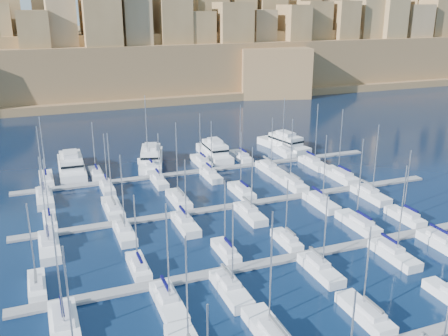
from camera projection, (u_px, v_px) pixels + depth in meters
name	position (u px, v px, depth m)	size (l,w,h in m)	color
ground	(267.00, 226.00, 86.38)	(600.00, 600.00, 0.00)	black
pontoon_mid_near	(302.00, 255.00, 75.70)	(84.00, 2.00, 0.40)	slate
pontoon_mid_far	(244.00, 204.00, 95.17)	(84.00, 2.00, 0.40)	slate
pontoon_far	(206.00, 170.00, 114.64)	(84.00, 2.00, 0.40)	slate
sailboat_2	(271.00, 334.00, 56.76)	(3.07, 10.22, 15.91)	white
sailboat_3	(365.00, 314.00, 60.55)	(2.70, 9.00, 12.35)	white
sailboat_12	(37.00, 286.00, 66.58)	(2.26, 7.55, 12.68)	white
sailboat_13	(139.00, 267.00, 71.46)	(2.35, 7.83, 11.84)	white
sailboat_14	(226.00, 251.00, 75.98)	(2.26, 7.53, 12.26)	white
sailboat_15	(287.00, 240.00, 79.48)	(2.19, 7.29, 11.04)	white
sailboat_16	(358.00, 223.00, 85.57)	(2.93, 9.78, 15.83)	white
sailboat_17	(405.00, 217.00, 88.24)	(2.51, 8.38, 13.13)	white
sailboat_18	(65.00, 328.00, 57.74)	(3.28, 10.95, 15.78)	white
sailboat_19	(168.00, 302.00, 62.80)	(2.82, 9.39, 14.68)	white
sailboat_20	(231.00, 289.00, 65.73)	(2.82, 9.41, 13.34)	white
sailboat_21	(320.00, 269.00, 70.73)	(2.68, 8.92, 12.52)	white
sailboat_22	(394.00, 254.00, 74.96)	(2.79, 9.29, 15.22)	white
sailboat_23	(444.00, 244.00, 78.17)	(2.86, 9.54, 13.88)	white
sailboat_24	(50.00, 220.00, 86.91)	(2.20, 7.33, 11.93)	white
sailboat_25	(113.00, 208.00, 91.82)	(2.93, 9.77, 15.21)	white
sailboat_26	(179.00, 199.00, 96.03)	(2.84, 9.45, 16.06)	white
sailboat_27	(242.00, 191.00, 100.34)	(2.68, 8.92, 13.16)	white
sailboat_28	(291.00, 183.00, 104.77)	(2.97, 9.89, 14.72)	white
sailboat_29	(340.00, 175.00, 109.44)	(3.26, 10.85, 15.68)	white
sailboat_30	(49.00, 246.00, 77.36)	(3.05, 10.17, 15.75)	white
sailboat_31	(125.00, 233.00, 82.05)	(2.64, 8.80, 14.57)	white
sailboat_32	(185.00, 224.00, 85.43)	(2.79, 9.31, 12.69)	white
sailboat_33	(250.00, 213.00, 89.62)	(2.80, 9.34, 13.56)	white
sailboat_34	(321.00, 202.00, 94.72)	(2.80, 9.34, 14.30)	white
sailboat_35	(370.00, 195.00, 98.47)	(2.90, 9.67, 15.33)	white
sailboat_36	(46.00, 179.00, 107.39)	(2.79, 9.30, 14.60)	white
sailboat_37	(96.00, 174.00, 110.71)	(2.57, 8.55, 12.65)	white
sailboat_38	(149.00, 166.00, 115.64)	(3.09, 10.30, 17.53)	white
sailboat_39	(201.00, 161.00, 119.47)	(2.71, 9.03, 12.58)	white
sailboat_40	(241.00, 157.00, 123.15)	(2.76, 9.21, 13.86)	white
sailboat_41	(284.00, 152.00, 127.09)	(2.66, 8.87, 14.72)	white
sailboat_42	(45.00, 198.00, 96.88)	(3.09, 10.29, 15.45)	white
sailboat_43	(107.00, 188.00, 102.24)	(2.31, 7.70, 12.58)	white
sailboat_44	(159.00, 181.00, 106.01)	(2.33, 7.75, 11.63)	white
sailboat_45	(211.00, 175.00, 109.68)	(2.55, 8.50, 13.33)	white
sailboat_46	(270.00, 169.00, 113.95)	(2.97, 9.90, 13.13)	white
sailboat_47	(313.00, 163.00, 118.05)	(2.89, 9.64, 15.37)	white
motor_yacht_a	(71.00, 165.00, 113.39)	(6.15, 18.72, 5.25)	white
motor_yacht_b	(151.00, 157.00, 119.13)	(9.44, 17.83, 5.25)	white
motor_yacht_c	(214.00, 151.00, 124.13)	(5.28, 16.04, 5.25)	white
motor_yacht_d	(284.00, 143.00, 131.32)	(8.17, 17.35, 5.25)	white
fortified_city	(112.00, 57.00, 219.12)	(460.00, 108.95, 59.52)	brown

